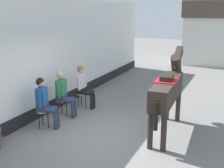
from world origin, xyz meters
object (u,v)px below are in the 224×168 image
object	(u,v)px
seated_visitor_near	(44,100)
seated_visitor_middle	(63,91)
saddled_horse_center	(168,89)
seated_visitor_far	(83,84)

from	to	relation	value
seated_visitor_near	seated_visitor_middle	distance (m)	0.92
seated_visitor_near	saddled_horse_center	world-z (taller)	saddled_horse_center
seated_visitor_middle	saddled_horse_center	distance (m)	3.08
seated_visitor_far	saddled_horse_center	bearing A→B (deg)	-13.93
seated_visitor_near	seated_visitor_far	xyz separation A→B (m)	(0.14, 1.83, 0.00)
seated_visitor_near	seated_visitor_middle	bearing A→B (deg)	90.62
saddled_horse_center	seated_visitor_near	bearing A→B (deg)	-159.97
saddled_horse_center	seated_visitor_far	bearing A→B (deg)	166.07
seated_visitor_middle	seated_visitor_far	distance (m)	0.92
seated_visitor_far	saddled_horse_center	distance (m)	3.01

